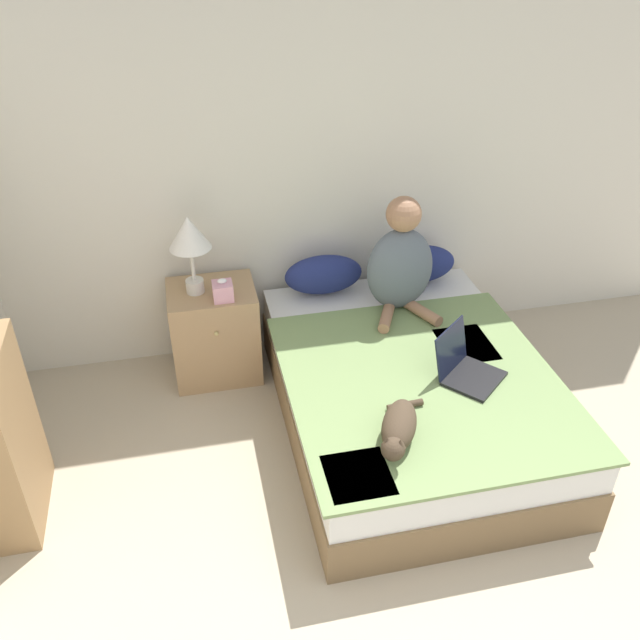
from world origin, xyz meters
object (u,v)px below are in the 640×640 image
(pillow_near, at_px, (323,275))
(table_lamp, at_px, (189,237))
(pillow_far, at_px, (418,264))
(laptop_open, at_px, (466,368))
(bed, at_px, (409,393))
(nightstand, at_px, (215,332))
(person_sitting, at_px, (400,263))
(cat_tabby, at_px, (398,428))
(tissue_box, at_px, (223,291))

(pillow_near, relative_size, table_lamp, 1.02)
(pillow_far, xyz_separation_m, laptop_open, (-0.09, -1.05, -0.07))
(bed, relative_size, nightstand, 3.14)
(person_sitting, relative_size, laptop_open, 1.69)
(person_sitting, relative_size, table_lamp, 1.48)
(table_lamp, bearing_deg, laptop_open, -34.88)
(cat_tabby, height_order, laptop_open, laptop_open)
(pillow_near, height_order, pillow_far, same)
(bed, xyz_separation_m, cat_tabby, (-0.28, -0.61, 0.33))
(laptop_open, bearing_deg, pillow_near, 77.36)
(person_sitting, distance_m, nightstand, 1.27)
(cat_tabby, distance_m, table_lamp, 1.69)
(pillow_far, relative_size, nightstand, 0.81)
(bed, bearing_deg, person_sitting, 80.42)
(person_sitting, bearing_deg, laptop_open, -79.41)
(table_lamp, bearing_deg, pillow_far, 3.26)
(laptop_open, xyz_separation_m, tissue_box, (-1.23, 0.85, 0.15))
(pillow_near, height_order, table_lamp, table_lamp)
(pillow_near, xyz_separation_m, tissue_box, (-0.67, -0.21, 0.08))
(person_sitting, relative_size, tissue_box, 5.34)
(cat_tabby, bearing_deg, pillow_far, -175.89)
(bed, distance_m, laptop_open, 0.43)
(laptop_open, relative_size, nightstand, 0.70)
(person_sitting, bearing_deg, bed, -99.58)
(pillow_far, xyz_separation_m, cat_tabby, (-0.61, -1.46, -0.04))
(pillow_near, relative_size, tissue_box, 3.66)
(person_sitting, relative_size, nightstand, 1.18)
(cat_tabby, bearing_deg, pillow_near, -151.84)
(nightstand, distance_m, tissue_box, 0.40)
(pillow_near, distance_m, tissue_box, 0.70)
(bed, height_order, pillow_near, pillow_near)
(pillow_near, distance_m, person_sitting, 0.54)
(person_sitting, bearing_deg, pillow_near, 145.15)
(person_sitting, distance_m, laptop_open, 0.82)
(cat_tabby, bearing_deg, laptop_open, 154.95)
(bed, height_order, laptop_open, laptop_open)
(pillow_far, height_order, table_lamp, table_lamp)
(pillow_near, bearing_deg, nightstand, -173.85)
(person_sitting, distance_m, table_lamp, 1.28)
(bed, relative_size, laptop_open, 4.50)
(pillow_far, bearing_deg, pillow_near, 180.00)
(person_sitting, height_order, tissue_box, person_sitting)
(cat_tabby, distance_m, laptop_open, 0.66)
(person_sitting, bearing_deg, tissue_box, 175.52)
(bed, distance_m, tissue_box, 1.27)
(table_lamp, bearing_deg, nightstand, 2.81)
(person_sitting, bearing_deg, cat_tabby, -107.91)
(pillow_near, xyz_separation_m, pillow_far, (0.65, 0.00, 0.00))
(laptop_open, relative_size, tissue_box, 3.15)
(pillow_near, height_order, laptop_open, laptop_open)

